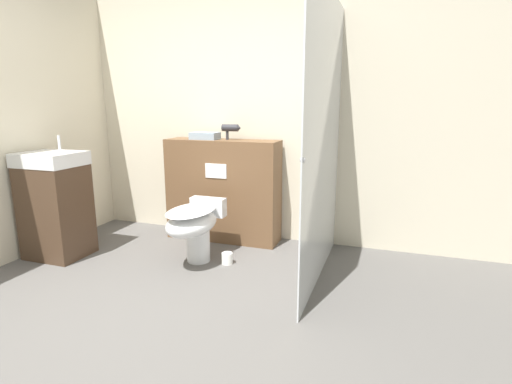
% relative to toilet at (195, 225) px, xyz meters
% --- Properties ---
extents(ground_plane, '(12.00, 12.00, 0.00)m').
position_rel_toilet_xyz_m(ground_plane, '(0.10, -1.14, -0.35)').
color(ground_plane, '#565451').
extents(wall_back, '(8.00, 0.06, 2.50)m').
position_rel_toilet_xyz_m(wall_back, '(0.10, 0.91, 0.90)').
color(wall_back, beige).
rests_on(wall_back, ground_plane).
extents(partition_panel, '(1.15, 0.32, 1.02)m').
position_rel_toilet_xyz_m(partition_panel, '(-0.03, 0.68, 0.16)').
color(partition_panel, brown).
rests_on(partition_panel, ground_plane).
extents(shower_glass, '(0.04, 1.55, 2.18)m').
position_rel_toilet_xyz_m(shower_glass, '(1.07, 0.10, 0.74)').
color(shower_glass, silver).
rests_on(shower_glass, ground_plane).
extents(toilet, '(0.37, 0.68, 0.53)m').
position_rel_toilet_xyz_m(toilet, '(0.00, 0.00, 0.00)').
color(toilet, white).
rests_on(toilet, ground_plane).
extents(sink_vanity, '(0.51, 0.43, 1.09)m').
position_rel_toilet_xyz_m(sink_vanity, '(-1.27, -0.24, 0.13)').
color(sink_vanity, '#473323').
rests_on(sink_vanity, ground_plane).
extents(hair_drier, '(0.19, 0.07, 0.15)m').
position_rel_toilet_xyz_m(hair_drier, '(0.06, 0.71, 0.78)').
color(hair_drier, '#2D2D33').
rests_on(hair_drier, partition_panel).
extents(folded_towel, '(0.27, 0.17, 0.07)m').
position_rel_toilet_xyz_m(folded_towel, '(-0.21, 0.67, 0.71)').
color(folded_towel, '#8C9EAD').
rests_on(folded_towel, partition_panel).
extents(spare_toilet_roll, '(0.10, 0.10, 0.10)m').
position_rel_toilet_xyz_m(spare_toilet_roll, '(0.27, 0.07, -0.30)').
color(spare_toilet_roll, white).
rests_on(spare_toilet_roll, ground_plane).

